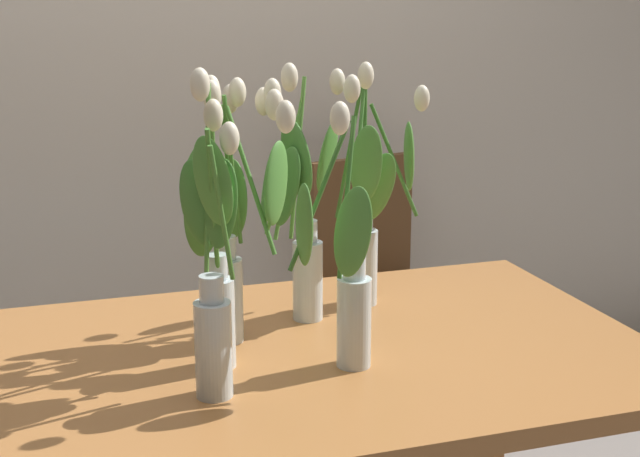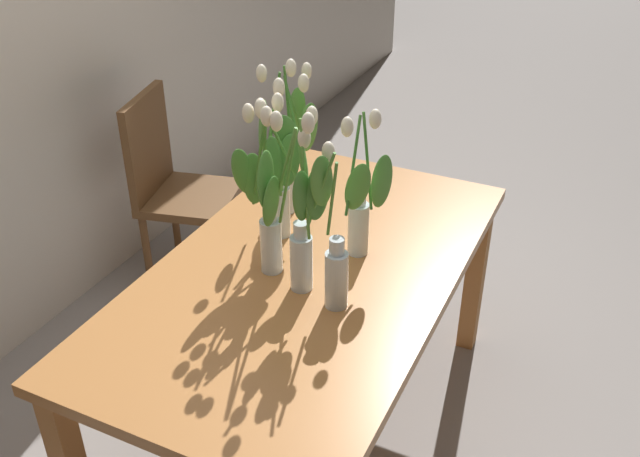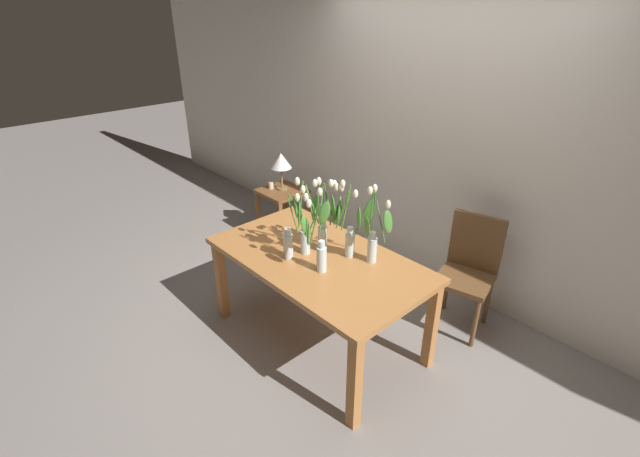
{
  "view_description": "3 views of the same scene",
  "coord_description": "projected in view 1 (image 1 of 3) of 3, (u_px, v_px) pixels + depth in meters",
  "views": [
    {
      "loc": [
        -0.41,
        -1.63,
        1.44
      ],
      "look_at": [
        0.1,
        -0.04,
        1.01
      ],
      "focal_mm": 49.49,
      "sensor_mm": 36.0,
      "label": 1
    },
    {
      "loc": [
        -1.67,
        -0.84,
        2.02
      ],
      "look_at": [
        0.01,
        -0.04,
        0.89
      ],
      "focal_mm": 39.92,
      "sensor_mm": 36.0,
      "label": 2
    },
    {
      "loc": [
        2.05,
        -1.88,
        2.4
      ],
      "look_at": [
        0.0,
        0.01,
        0.97
      ],
      "focal_mm": 25.46,
      "sensor_mm": 36.0,
      "label": 3
    }
  ],
  "objects": [
    {
      "name": "room_wall_rear",
      "position": [
        161.0,
        28.0,
        2.94
      ],
      "size": [
        9.0,
        0.1,
        2.7
      ],
      "primitive_type": "cube",
      "color": "silver",
      "rests_on": "ground"
    },
    {
      "name": "dining_table",
      "position": [
        268.0,
        395.0,
        1.83
      ],
      "size": [
        1.6,
        0.9,
        0.74
      ],
      "color": "#B7753D",
      "rests_on": "ground"
    },
    {
      "name": "tulip_vase_0",
      "position": [
        345.0,
        284.0,
        1.68
      ],
      "size": [
        0.19,
        0.15,
        0.53
      ],
      "color": "silver",
      "rests_on": "dining_table"
    },
    {
      "name": "tulip_vase_1",
      "position": [
        297.0,
        229.0,
        1.92
      ],
      "size": [
        0.15,
        0.16,
        0.58
      ],
      "color": "silver",
      "rests_on": "dining_table"
    },
    {
      "name": "tulip_vase_2",
      "position": [
        234.0,
        243.0,
        1.84
      ],
      "size": [
        0.19,
        0.24,
        0.55
      ],
      "color": "silver",
      "rests_on": "dining_table"
    },
    {
      "name": "tulip_vase_3",
      "position": [
        366.0,
        208.0,
        2.03
      ],
      "size": [
        0.27,
        0.21,
        0.57
      ],
      "color": "silver",
      "rests_on": "dining_table"
    },
    {
      "name": "tulip_vase_4",
      "position": [
        213.0,
        257.0,
        1.7
      ],
      "size": [
        0.11,
        0.23,
        0.59
      ],
      "color": "silver",
      "rests_on": "dining_table"
    },
    {
      "name": "tulip_vase_5",
      "position": [
        213.0,
        294.0,
        1.6
      ],
      "size": [
        0.12,
        0.17,
        0.53
      ],
      "color": "silver",
      "rests_on": "dining_table"
    },
    {
      "name": "dining_chair",
      "position": [
        378.0,
        281.0,
        2.97
      ],
      "size": [
        0.48,
        0.48,
        0.93
      ],
      "color": "brown",
      "rests_on": "ground"
    }
  ]
}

